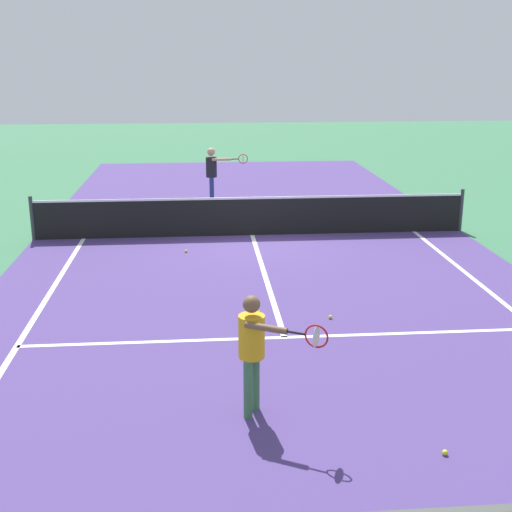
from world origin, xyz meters
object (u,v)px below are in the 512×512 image
at_px(player_near, 254,343).
at_px(player_far, 212,170).
at_px(net, 252,216).
at_px(tennis_ball_mid_court, 330,317).
at_px(tennis_ball_near_net, 186,251).
at_px(tennis_ball_by_baseline, 445,453).

relative_size(player_near, player_far, 0.91).
xyz_separation_m(net, tennis_ball_mid_court, (0.87, -5.68, -0.46)).
height_order(player_near, tennis_ball_mid_court, player_near).
relative_size(net, tennis_ball_near_net, 161.58).
bearing_deg(player_far, net, -76.55).
bearing_deg(net, tennis_ball_by_baseline, -82.10).
xyz_separation_m(player_near, tennis_ball_near_net, (-0.94, 7.29, -0.92)).
bearing_deg(tennis_ball_mid_court, tennis_ball_by_baseline, -83.21).
xyz_separation_m(tennis_ball_by_baseline, tennis_ball_mid_court, (-0.49, 4.12, 0.00)).
relative_size(player_near, tennis_ball_by_baseline, 23.38).
relative_size(player_near, tennis_ball_near_net, 23.38).
bearing_deg(net, tennis_ball_mid_court, -81.29).
bearing_deg(tennis_ball_near_net, player_near, -82.67).
xyz_separation_m(tennis_ball_by_baseline, tennis_ball_near_net, (-2.97, 8.37, 0.00)).
distance_m(player_near, player_far, 12.40).
distance_m(player_near, tennis_ball_mid_court, 3.53).
height_order(tennis_ball_by_baseline, tennis_ball_mid_court, same).
relative_size(player_far, tennis_ball_by_baseline, 25.69).
xyz_separation_m(net, player_near, (-0.67, -8.71, 0.46)).
bearing_deg(player_far, tennis_ball_by_baseline, -80.56).
bearing_deg(player_far, tennis_ball_mid_court, -79.40).
bearing_deg(player_near, tennis_ball_mid_court, 63.05).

